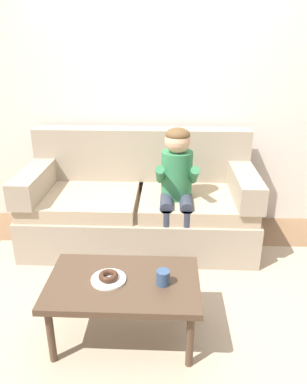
% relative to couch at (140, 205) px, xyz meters
% --- Properties ---
extents(ground, '(10.00, 10.00, 0.00)m').
position_rel_couch_xyz_m(ground, '(0.15, -0.85, -0.35)').
color(ground, brown).
extents(wall_back, '(8.00, 0.10, 2.80)m').
position_rel_couch_xyz_m(wall_back, '(0.15, 0.55, 1.05)').
color(wall_back, silver).
rests_on(wall_back, ground).
extents(area_rug, '(2.88, 1.99, 0.01)m').
position_rel_couch_xyz_m(area_rug, '(0.15, -1.10, -0.35)').
color(area_rug, tan).
rests_on(area_rug, ground).
extents(couch, '(2.01, 0.90, 0.99)m').
position_rel_couch_xyz_m(couch, '(0.00, 0.00, 0.00)').
color(couch, tan).
rests_on(couch, ground).
extents(coffee_table, '(0.91, 0.56, 0.42)m').
position_rel_couch_xyz_m(coffee_table, '(-0.00, -1.24, 0.02)').
color(coffee_table, '#4C3828').
rests_on(coffee_table, ground).
extents(person_child, '(0.34, 0.58, 1.10)m').
position_rel_couch_xyz_m(person_child, '(0.33, -0.21, 0.32)').
color(person_child, '#337A4C').
rests_on(person_child, ground).
extents(plate, '(0.21, 0.21, 0.01)m').
position_rel_couch_xyz_m(plate, '(-0.09, -1.24, 0.07)').
color(plate, white).
rests_on(plate, coffee_table).
extents(donut, '(0.13, 0.13, 0.04)m').
position_rel_couch_xyz_m(donut, '(-0.09, -1.24, 0.10)').
color(donut, '#422619').
rests_on(donut, plate).
extents(mug, '(0.08, 0.08, 0.09)m').
position_rel_couch_xyz_m(mug, '(0.23, -1.26, 0.11)').
color(mug, '#334C72').
rests_on(mug, coffee_table).
extents(toy_controller, '(0.23, 0.09, 0.05)m').
position_rel_couch_xyz_m(toy_controller, '(-0.37, -0.90, -0.33)').
color(toy_controller, blue).
rests_on(toy_controller, ground).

